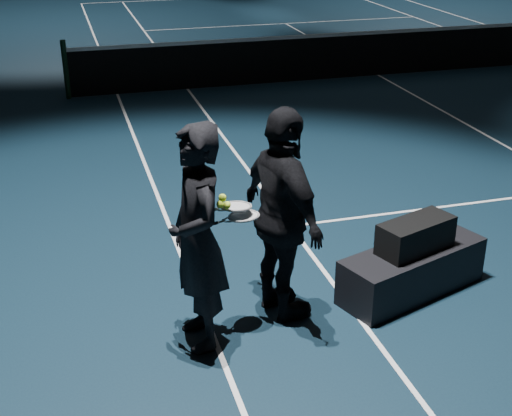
% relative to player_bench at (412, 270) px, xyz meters
% --- Properties ---
extents(floor, '(36.00, 36.00, 0.00)m').
position_rel_player_bench_xyz_m(floor, '(3.42, 8.13, -0.23)').
color(floor, black).
rests_on(floor, ground).
extents(court_lines, '(10.98, 23.78, 0.01)m').
position_rel_player_bench_xyz_m(court_lines, '(3.42, 8.13, -0.23)').
color(court_lines, white).
rests_on(court_lines, floor).
extents(net_post_left, '(0.10, 0.10, 1.10)m').
position_rel_player_bench_xyz_m(net_post_left, '(-2.98, 8.13, 0.32)').
color(net_post_left, black).
rests_on(net_post_left, floor).
extents(net_mesh, '(12.80, 0.02, 0.86)m').
position_rel_player_bench_xyz_m(net_mesh, '(3.42, 8.13, 0.22)').
color(net_mesh, black).
rests_on(net_mesh, floor).
extents(net_tape, '(12.80, 0.03, 0.07)m').
position_rel_player_bench_xyz_m(net_tape, '(3.42, 8.13, 0.68)').
color(net_tape, white).
rests_on(net_tape, net_mesh).
extents(player_bench, '(1.64, 1.00, 0.47)m').
position_rel_player_bench_xyz_m(player_bench, '(0.00, 0.00, 0.00)').
color(player_bench, black).
rests_on(player_bench, floor).
extents(racket_bag, '(0.85, 0.57, 0.31)m').
position_rel_player_bench_xyz_m(racket_bag, '(0.00, 0.00, 0.39)').
color(racket_bag, black).
rests_on(racket_bag, player_bench).
extents(bag_signature, '(0.34, 0.12, 0.10)m').
position_rel_player_bench_xyz_m(bag_signature, '(0.00, -0.17, 0.39)').
color(bag_signature, white).
rests_on(bag_signature, racket_bag).
extents(player_a, '(0.56, 0.78, 2.01)m').
position_rel_player_bench_xyz_m(player_a, '(-2.18, -0.24, 0.77)').
color(player_a, black).
rests_on(player_a, floor).
extents(player_b, '(0.75, 1.26, 2.01)m').
position_rel_player_bench_xyz_m(player_b, '(-1.36, -0.02, 0.77)').
color(player_b, black).
rests_on(player_b, floor).
extents(racket_lower, '(0.71, 0.39, 0.03)m').
position_rel_player_bench_xyz_m(racket_lower, '(-1.74, -0.12, 0.87)').
color(racket_lower, black).
rests_on(racket_lower, player_a).
extents(racket_upper, '(0.71, 0.43, 0.10)m').
position_rel_player_bench_xyz_m(racket_upper, '(-1.80, -0.10, 0.96)').
color(racket_upper, black).
rests_on(racket_upper, player_b).
extents(tennis_balls, '(0.12, 0.10, 0.12)m').
position_rel_player_bench_xyz_m(tennis_balls, '(-1.93, -0.17, 1.04)').
color(tennis_balls, '#ACE730').
rests_on(tennis_balls, racket_upper).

